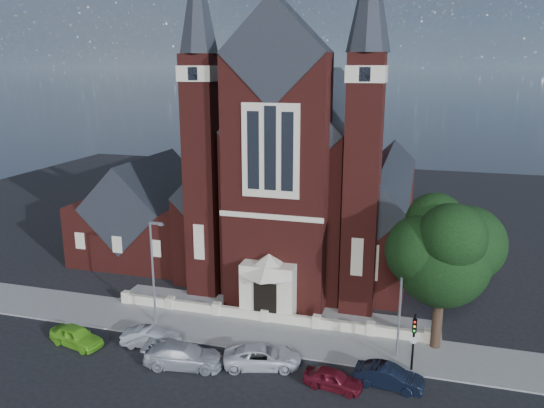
{
  "coord_description": "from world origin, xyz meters",
  "views": [
    {
      "loc": [
        10.69,
        -29.11,
        18.93
      ],
      "look_at": [
        -1.03,
        12.0,
        7.93
      ],
      "focal_mm": 35.0,
      "sensor_mm": 36.0,
      "label": 1
    }
  ],
  "objects_px": {
    "car_silver_b": "(184,356)",
    "car_white_suv": "(262,357)",
    "church": "(311,177)",
    "parish_hall": "(149,217)",
    "street_tree": "(444,255)",
    "street_lamp_right": "(402,294)",
    "car_lime_van": "(76,336)",
    "traffic_signal": "(414,335)",
    "car_silver_a": "(151,337)",
    "car_navy": "(389,377)",
    "car_dark_red": "(333,379)",
    "street_lamp_left": "(154,267)"
  },
  "relations": [
    {
      "from": "street_tree",
      "to": "traffic_signal",
      "type": "bearing_deg",
      "value": -115.95
    },
    {
      "from": "car_lime_van",
      "to": "street_tree",
      "type": "bearing_deg",
      "value": -62.38
    },
    {
      "from": "car_silver_a",
      "to": "street_lamp_right",
      "type": "bearing_deg",
      "value": -87.51
    },
    {
      "from": "car_lime_van",
      "to": "traffic_signal",
      "type": "bearing_deg",
      "value": -69.35
    },
    {
      "from": "street_tree",
      "to": "car_white_suv",
      "type": "relative_size",
      "value": 2.12
    },
    {
      "from": "car_silver_a",
      "to": "car_dark_red",
      "type": "height_order",
      "value": "car_silver_a"
    },
    {
      "from": "street_lamp_right",
      "to": "car_white_suv",
      "type": "bearing_deg",
      "value": -157.31
    },
    {
      "from": "street_tree",
      "to": "street_lamp_left",
      "type": "distance_m",
      "value": 20.71
    },
    {
      "from": "church",
      "to": "street_tree",
      "type": "distance_m",
      "value": 21.38
    },
    {
      "from": "parish_hall",
      "to": "car_dark_red",
      "type": "xyz_separation_m",
      "value": [
        22.46,
        -18.72,
        -3.39
      ]
    },
    {
      "from": "car_lime_van",
      "to": "car_navy",
      "type": "relative_size",
      "value": 0.99
    },
    {
      "from": "parish_hall",
      "to": "car_silver_b",
      "type": "relative_size",
      "value": 2.33
    },
    {
      "from": "church",
      "to": "street_tree",
      "type": "bearing_deg",
      "value": -53.83
    },
    {
      "from": "car_silver_a",
      "to": "car_navy",
      "type": "xyz_separation_m",
      "value": [
        16.34,
        -0.46,
        0.03
      ]
    },
    {
      "from": "street_lamp_right",
      "to": "car_white_suv",
      "type": "distance_m",
      "value": 9.99
    },
    {
      "from": "car_dark_red",
      "to": "parish_hall",
      "type": "bearing_deg",
      "value": 58.98
    },
    {
      "from": "parish_hall",
      "to": "car_lime_van",
      "type": "height_order",
      "value": "parish_hall"
    },
    {
      "from": "traffic_signal",
      "to": "car_lime_van",
      "type": "distance_m",
      "value": 23.0
    },
    {
      "from": "car_silver_a",
      "to": "traffic_signal",
      "type": "bearing_deg",
      "value": -93.07
    },
    {
      "from": "car_silver_b",
      "to": "car_white_suv",
      "type": "xyz_separation_m",
      "value": [
        4.92,
        1.4,
        -0.06
      ]
    },
    {
      "from": "car_lime_van",
      "to": "car_silver_a",
      "type": "relative_size",
      "value": 1.03
    },
    {
      "from": "traffic_signal",
      "to": "car_lime_van",
      "type": "relative_size",
      "value": 0.97
    },
    {
      "from": "traffic_signal",
      "to": "car_navy",
      "type": "distance_m",
      "value": 3.11
    },
    {
      "from": "street_tree",
      "to": "car_dark_red",
      "type": "xyz_separation_m",
      "value": [
        -6.14,
        -6.43,
        -6.34
      ]
    },
    {
      "from": "street_tree",
      "to": "car_lime_van",
      "type": "bearing_deg",
      "value": -165.59
    },
    {
      "from": "church",
      "to": "traffic_signal",
      "type": "bearing_deg",
      "value": -61.8
    },
    {
      "from": "car_lime_van",
      "to": "church",
      "type": "bearing_deg",
      "value": -13.33
    },
    {
      "from": "car_silver_b",
      "to": "car_white_suv",
      "type": "distance_m",
      "value": 5.12
    },
    {
      "from": "church",
      "to": "car_silver_a",
      "type": "relative_size",
      "value": 8.67
    },
    {
      "from": "street_lamp_right",
      "to": "car_navy",
      "type": "xyz_separation_m",
      "value": [
        -0.41,
        -3.66,
        -3.91
      ]
    },
    {
      "from": "street_lamp_left",
      "to": "car_dark_red",
      "type": "relative_size",
      "value": 2.23
    },
    {
      "from": "street_lamp_right",
      "to": "traffic_signal",
      "type": "relative_size",
      "value": 2.02
    },
    {
      "from": "parish_hall",
      "to": "street_lamp_left",
      "type": "bearing_deg",
      "value": -59.98
    },
    {
      "from": "car_white_suv",
      "to": "parish_hall",
      "type": "bearing_deg",
      "value": 29.51
    },
    {
      "from": "traffic_signal",
      "to": "car_silver_a",
      "type": "height_order",
      "value": "traffic_signal"
    },
    {
      "from": "street_lamp_right",
      "to": "church",
      "type": "bearing_deg",
      "value": 118.04
    },
    {
      "from": "car_silver_b",
      "to": "car_navy",
      "type": "distance_m",
      "value": 13.06
    },
    {
      "from": "car_lime_van",
      "to": "car_white_suv",
      "type": "xyz_separation_m",
      "value": [
        13.34,
        0.99,
        -0.0
      ]
    },
    {
      "from": "car_dark_red",
      "to": "car_white_suv",
      "type": "bearing_deg",
      "value": 85.22
    },
    {
      "from": "church",
      "to": "street_lamp_right",
      "type": "relative_size",
      "value": 4.31
    },
    {
      "from": "street_lamp_right",
      "to": "car_dark_red",
      "type": "distance_m",
      "value": 7.16
    },
    {
      "from": "car_white_suv",
      "to": "car_navy",
      "type": "xyz_separation_m",
      "value": [
        8.08,
        -0.12,
        -0.01
      ]
    },
    {
      "from": "street_lamp_left",
      "to": "car_silver_b",
      "type": "relative_size",
      "value": 1.55
    },
    {
      "from": "street_lamp_left",
      "to": "car_dark_red",
      "type": "height_order",
      "value": "street_lamp_left"
    },
    {
      "from": "street_tree",
      "to": "street_lamp_right",
      "type": "height_order",
      "value": "street_tree"
    },
    {
      "from": "car_lime_van",
      "to": "car_navy",
      "type": "distance_m",
      "value": 21.43
    },
    {
      "from": "car_lime_van",
      "to": "car_silver_b",
      "type": "distance_m",
      "value": 8.43
    },
    {
      "from": "car_lime_van",
      "to": "car_navy",
      "type": "height_order",
      "value": "car_lime_van"
    },
    {
      "from": "church",
      "to": "parish_hall",
      "type": "distance_m",
      "value": 17.26
    },
    {
      "from": "street_lamp_left",
      "to": "car_silver_b",
      "type": "distance_m",
      "value": 7.77
    }
  ]
}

